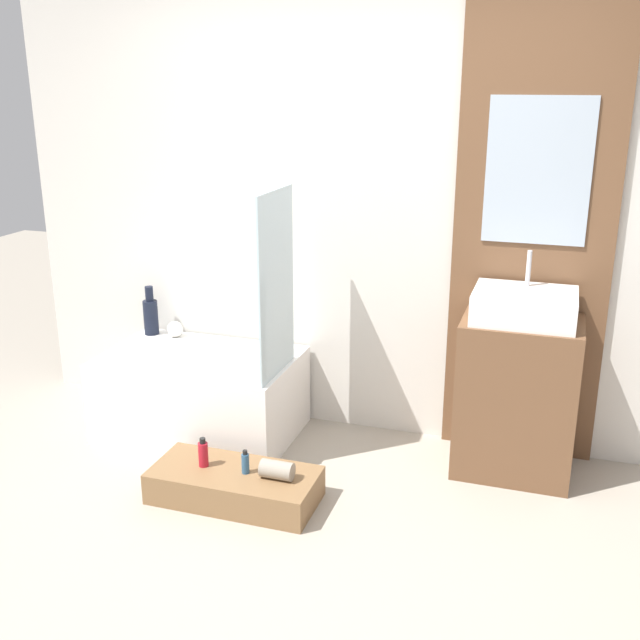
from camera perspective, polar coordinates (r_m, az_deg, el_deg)
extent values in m
plane|color=#A39989|center=(3.32, -4.68, -19.12)|extent=(12.00, 12.00, 0.00)
cube|color=silver|center=(4.21, 3.25, 8.35)|extent=(4.20, 0.06, 2.60)
cube|color=brown|center=(4.02, 15.97, 7.25)|extent=(0.81, 0.03, 2.60)
cube|color=#ADBCCC|center=(3.97, 16.27, 10.82)|extent=(0.51, 0.01, 0.73)
cube|color=white|center=(4.44, -9.04, -5.61)|extent=(1.10, 0.71, 0.48)
cube|color=silver|center=(4.36, -9.19, -2.76)|extent=(0.86, 0.50, 0.01)
cube|color=silver|center=(3.91, -3.35, 2.71)|extent=(0.01, 0.48, 0.99)
cube|color=olive|center=(3.82, -6.52, -12.38)|extent=(0.83, 0.38, 0.16)
cube|color=brown|center=(4.04, 14.73, -5.69)|extent=(0.60, 0.44, 0.84)
cube|color=white|center=(3.88, 15.31, 1.04)|extent=(0.50, 0.40, 0.15)
cylinder|color=silver|center=(3.94, 15.60, 3.82)|extent=(0.02, 0.02, 0.18)
cylinder|color=black|center=(4.75, -12.76, 0.19)|extent=(0.09, 0.09, 0.21)
cylinder|color=black|center=(4.71, -12.89, 1.96)|extent=(0.05, 0.05, 0.09)
sphere|color=silver|center=(4.68, -10.98, -0.69)|extent=(0.10, 0.10, 0.10)
cylinder|color=#B21928|center=(3.81, -8.89, -10.09)|extent=(0.05, 0.05, 0.12)
cylinder|color=black|center=(3.78, -8.94, -9.07)|extent=(0.03, 0.03, 0.03)
cylinder|color=#2D567A|center=(3.73, -5.71, -10.84)|extent=(0.04, 0.04, 0.10)
cylinder|color=black|center=(3.70, -5.74, -10.01)|extent=(0.02, 0.02, 0.02)
cylinder|color=gray|center=(3.68, -3.30, -11.33)|extent=(0.16, 0.09, 0.09)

